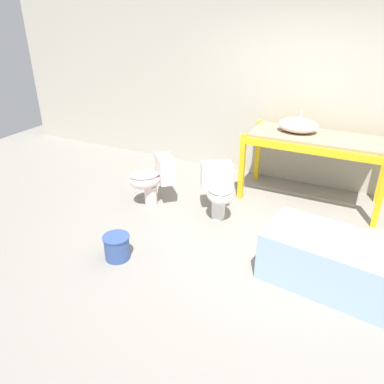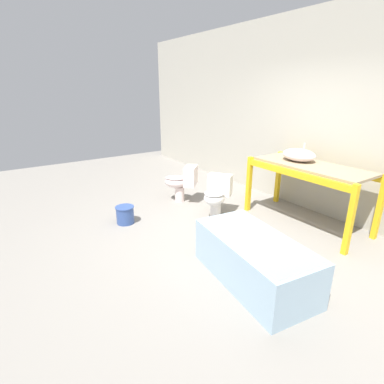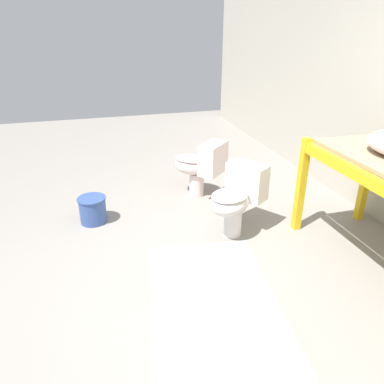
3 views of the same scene
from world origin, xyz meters
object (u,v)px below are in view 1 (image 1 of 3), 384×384
(bathtub_main, at_px, (340,261))
(toilet_far, at_px, (218,188))
(sink_basin, at_px, (298,125))
(toilet_near, at_px, (153,177))
(bucket_white, at_px, (117,247))

(bathtub_main, xyz_separation_m, toilet_far, (-1.58, 0.75, 0.11))
(sink_basin, relative_size, toilet_far, 0.78)
(toilet_near, height_order, bucket_white, toilet_near)
(bathtub_main, distance_m, toilet_near, 2.59)
(bucket_white, bearing_deg, bathtub_main, 14.98)
(sink_basin, distance_m, bathtub_main, 2.13)
(sink_basin, xyz_separation_m, bathtub_main, (0.87, -1.79, -0.74))
(sink_basin, height_order, bucket_white, sink_basin)
(bathtub_main, xyz_separation_m, toilet_near, (-2.50, 0.67, 0.11))
(sink_basin, relative_size, toilet_near, 0.79)
(sink_basin, distance_m, toilet_far, 1.41)
(bathtub_main, height_order, toilet_near, toilet_near)
(toilet_near, bearing_deg, bathtub_main, 31.46)
(sink_basin, relative_size, bucket_white, 1.85)
(sink_basin, bearing_deg, toilet_far, -124.01)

